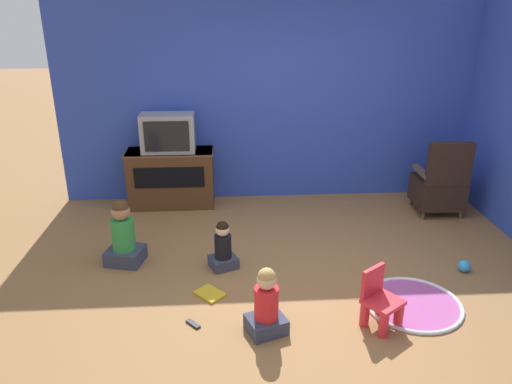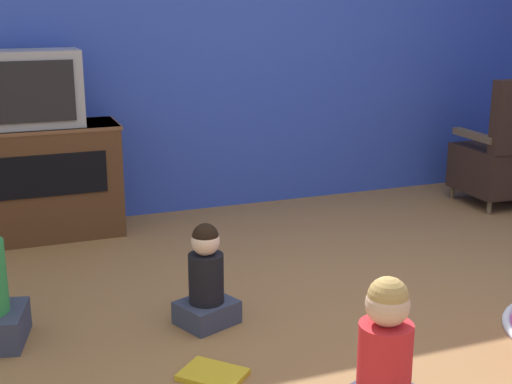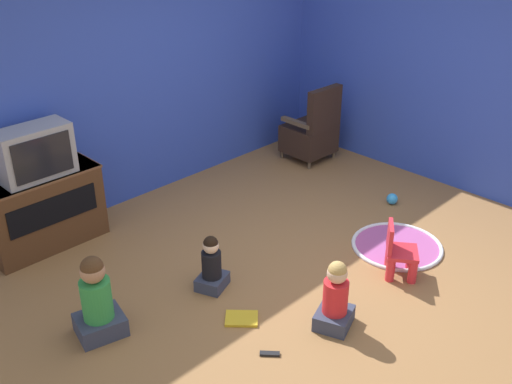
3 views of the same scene
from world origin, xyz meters
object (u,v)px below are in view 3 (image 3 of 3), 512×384
Objects in this scene: child_watching_center at (212,266)px; child_watching_right at (335,299)px; television at (34,153)px; child_watching_left at (97,301)px; tv_cabinet at (44,210)px; book at (242,319)px; remote_control at (270,354)px; toy_ball at (392,199)px; yellow_kid_chair at (399,255)px; black_armchair at (312,132)px.

child_watching_center is 1.12m from child_watching_right.
child_watching_left is (-0.35, -1.46, -0.68)m from television.
tv_cabinet is at bearing 90.00° from television.
child_watching_center reaches higher than book.
tv_cabinet reaches higher than child_watching_center.
television is 2.07× the size of book.
remote_control is (0.75, -1.11, -0.29)m from child_watching_left.
toy_ball is (3.42, -0.41, -0.24)m from child_watching_left.
tv_cabinet is at bearing 148.36° from toy_ball.
child_watching_right reaches higher than yellow_kid_chair.
yellow_kid_chair is at bearing -13.79° from child_watching_left.
tv_cabinet is 1.13× the size of black_armchair.
black_armchair is at bearing -103.05° from book.
yellow_kid_chair is 1.58× the size of book.
television is 3.71m from toy_ball.
book is (-0.48, 0.56, -0.25)m from child_watching_right.
television is at bearing 148.79° from toy_ball.
book is at bearing 109.76° from child_watching_right.
yellow_kid_chair is 1.54m from book.
black_armchair is 3.05× the size of book.
child_watching_center is (-1.31, 1.03, 0.02)m from yellow_kid_chair.
child_watching_right is (-2.36, -2.24, -0.11)m from black_armchair.
television is at bearing -32.81° from remote_control.
black_armchair is at bearing -7.53° from television.
television reaches higher than yellow_kid_chair.
book is (0.53, -2.12, -0.97)m from television.
child_watching_left is 1.03m from child_watching_center.
toy_ball is at bearing -31.21° from television.
child_watching_center is at bearing 105.54° from yellow_kid_chair.
child_watching_right reaches higher than book.
yellow_kid_chair is at bearing -60.46° from child_watching_center.
tv_cabinet is 1.58× the size of child_watching_left.
yellow_kid_chair is 0.72× the size of child_watching_left.
television is at bearing -6.47° from black_armchair.
child_watching_center is at bearing 174.26° from toy_ball.
black_armchair is 1.64× the size of child_watching_right.
yellow_kid_chair is 0.99× the size of child_watching_center.
television is at bearing 90.04° from child_watching_right.
book is 2.27× the size of remote_control.
tv_cabinet is at bearing -32.92° from remote_control.
yellow_kid_chair is (1.97, -2.65, -0.78)m from television.
black_armchair is (3.37, -0.48, -0.01)m from tv_cabinet.
tv_cabinet is at bearing 89.68° from child_watching_center.
toy_ball is 0.38× the size of book.
television is 3.39m from yellow_kid_chair.
yellow_kid_chair is at bearing -144.54° from toy_ball.
child_watching_left reaches higher than yellow_kid_chair.
yellow_kid_chair is 0.85× the size of child_watching_right.
television is 1.30× the size of child_watching_center.
remote_control is at bearing -81.20° from tv_cabinet.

